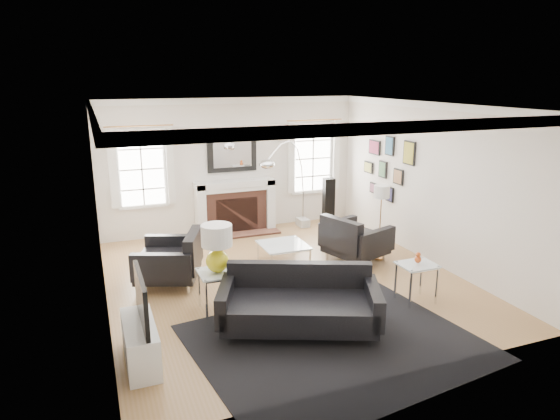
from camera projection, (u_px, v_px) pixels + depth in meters
name	position (u px, v px, depth m)	size (l,w,h in m)	color
floor	(284.00, 279.00, 8.17)	(6.00, 6.00, 0.00)	#9E7342
back_wall	(232.00, 165.00, 10.51)	(5.50, 0.04, 2.80)	silver
front_wall	(392.00, 260.00, 5.11)	(5.50, 0.04, 2.80)	silver
left_wall	(98.00, 213.00, 6.85)	(0.04, 6.00, 2.80)	silver
right_wall	(429.00, 183.00, 8.77)	(0.04, 6.00, 2.80)	silver
ceiling	(284.00, 105.00, 7.45)	(5.50, 6.00, 0.02)	white
crown_molding	(284.00, 109.00, 7.46)	(5.50, 6.00, 0.12)	white
fireplace	(236.00, 207.00, 10.55)	(1.70, 0.69, 1.11)	white
mantel_mirror	(232.00, 154.00, 10.41)	(1.05, 0.07, 0.75)	black
window_left	(142.00, 169.00, 9.80)	(1.24, 0.15, 1.62)	white
window_right	(313.00, 158.00, 11.09)	(1.24, 0.15, 1.62)	white
gallery_wall	(387.00, 164.00, 9.89)	(0.04, 1.73, 1.29)	black
tv_unit	(141.00, 337.00, 5.71)	(0.35, 1.00, 1.09)	white
area_rug	(335.00, 342.00, 6.22)	(3.36, 2.80, 0.01)	black
sofa	(299.00, 304.00, 6.47)	(2.24, 1.64, 0.67)	black
armchair_left	(172.00, 261.00, 7.89)	(1.24, 1.31, 0.71)	black
armchair_right	(353.00, 240.00, 8.89)	(1.20, 1.27, 0.70)	black
coffee_table	(283.00, 246.00, 8.80)	(0.79, 0.79, 0.35)	silver
side_table_left	(218.00, 279.00, 6.96)	(0.53, 0.53, 0.59)	silver
nesting_table	(417.00, 272.00, 7.25)	(0.53, 0.45, 0.59)	silver
gourd_lamp	(217.00, 245.00, 6.83)	(0.43, 0.43, 0.68)	yellow
orange_vase	(418.00, 258.00, 7.20)	(0.10, 0.10, 0.16)	#BD4818
arc_floor_lamp	(286.00, 183.00, 10.12)	(1.45, 1.35, 2.06)	silver
stick_floor_lamp	(382.00, 195.00, 8.79)	(0.28, 0.28, 1.37)	#C08142
speaker_tower	(328.00, 203.00, 10.80)	(0.22, 0.22, 1.11)	black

